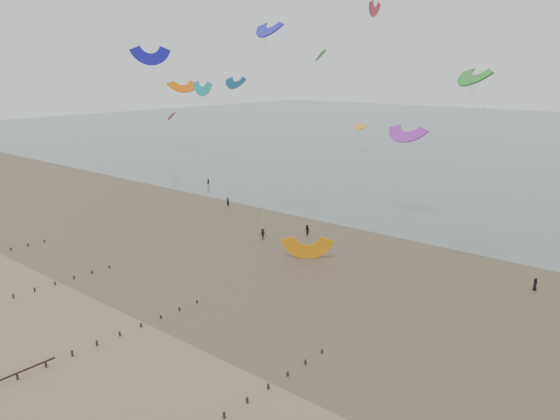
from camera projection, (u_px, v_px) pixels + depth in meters
The scene contains 6 objects.
ground at pixel (86, 330), 57.48m from camera, with size 500.00×500.00×0.00m, color brown.
sea_and_shore at pixel (270, 244), 85.51m from camera, with size 500.00×665.00×0.03m.
kitesurfer_lead at pixel (228, 202), 108.37m from camera, with size 0.67×0.44×1.84m, color black.
kitesurfers at pixel (503, 260), 75.77m from camera, with size 137.57×24.99×1.87m.
grounded_kite at pixel (307, 258), 79.11m from camera, with size 6.33×3.32×4.83m, color orange, non-canonical shape.
kites_airborne at pixel (380, 86), 129.14m from camera, with size 236.73×105.77×41.73m.
Camera 1 is at (49.39, -26.98, 26.76)m, focal length 35.00 mm.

